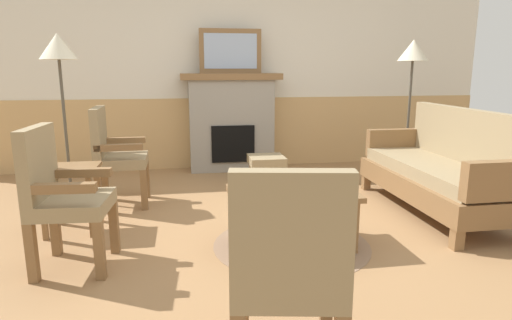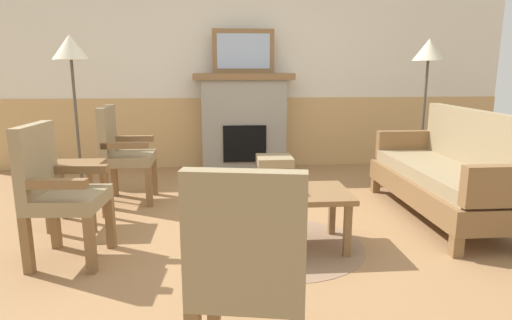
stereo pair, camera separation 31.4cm
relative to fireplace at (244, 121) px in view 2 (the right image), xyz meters
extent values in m
plane|color=#997047|center=(0.00, -2.35, -0.65)|extent=(14.00, 14.00, 0.00)
cube|color=silver|center=(0.00, 0.25, 0.70)|extent=(7.20, 0.12, 2.70)
cube|color=tan|center=(0.00, 0.18, -0.18)|extent=(7.20, 0.02, 0.95)
cube|color=gray|center=(0.00, 0.00, -0.05)|extent=(1.10, 0.36, 1.20)
cube|color=black|center=(0.00, -0.19, -0.27)|extent=(0.56, 0.02, 0.48)
cube|color=brown|center=(0.00, 0.00, 0.59)|extent=(1.30, 0.44, 0.08)
cube|color=brown|center=(0.00, 0.00, 0.91)|extent=(0.80, 0.03, 0.56)
cube|color=#9EB2D1|center=(0.00, -0.02, 0.91)|extent=(0.68, 0.01, 0.44)
cube|color=brown|center=(1.39, -1.24, -0.57)|extent=(0.08, 0.08, 0.16)
cube|color=brown|center=(1.39, -2.92, -0.57)|extent=(0.08, 0.08, 0.16)
cube|color=brown|center=(1.99, -1.24, -0.57)|extent=(0.08, 0.08, 0.16)
cube|color=brown|center=(1.69, -2.08, -0.39)|extent=(0.70, 1.80, 0.20)
cube|color=#937F5B|center=(1.69, -2.08, -0.23)|extent=(0.60, 1.70, 0.12)
cube|color=#937F5B|center=(1.99, -2.08, 0.08)|extent=(0.10, 1.70, 0.50)
cube|color=brown|center=(1.69, -1.23, -0.12)|extent=(0.60, 0.10, 0.30)
cube|color=brown|center=(1.69, -2.93, -0.12)|extent=(0.60, 0.10, 0.30)
cube|color=brown|center=(-0.24, -2.85, -0.45)|extent=(0.05, 0.05, 0.40)
cube|color=brown|center=(0.60, -2.85, -0.45)|extent=(0.05, 0.05, 0.40)
cube|color=brown|center=(-0.24, -2.41, -0.45)|extent=(0.05, 0.05, 0.40)
cube|color=brown|center=(0.60, -2.41, -0.45)|extent=(0.05, 0.05, 0.40)
cube|color=brown|center=(0.18, -2.63, -0.23)|extent=(0.96, 0.56, 0.04)
cylinder|color=#896B51|center=(0.18, -2.63, -0.65)|extent=(1.22, 1.22, 0.01)
cube|color=maroon|center=(0.22, -2.69, -0.20)|extent=(0.19, 0.16, 0.03)
cube|color=brown|center=(0.15, -1.09, -0.52)|extent=(0.05, 0.05, 0.26)
cube|color=brown|center=(0.45, -1.09, -0.52)|extent=(0.05, 0.05, 0.26)
cube|color=brown|center=(0.15, -0.79, -0.52)|extent=(0.05, 0.05, 0.26)
cube|color=brown|center=(0.45, -0.79, -0.52)|extent=(0.05, 0.05, 0.26)
cube|color=#937F5B|center=(0.30, -0.94, -0.34)|extent=(0.40, 0.40, 0.10)
cube|color=brown|center=(-1.16, -2.55, -0.45)|extent=(0.06, 0.06, 0.40)
cube|color=brown|center=(-1.19, -2.96, -0.45)|extent=(0.06, 0.06, 0.40)
cube|color=brown|center=(-1.58, -2.52, -0.45)|extent=(0.06, 0.06, 0.40)
cube|color=brown|center=(-1.60, -2.94, -0.45)|extent=(0.06, 0.06, 0.40)
cube|color=#937F5B|center=(-1.38, -2.74, -0.20)|extent=(0.51, 0.51, 0.10)
cube|color=#937F5B|center=(-1.58, -2.73, 0.09)|extent=(0.11, 0.48, 0.48)
cube|color=brown|center=(-1.37, -2.54, -0.03)|extent=(0.44, 0.10, 0.06)
cube|color=brown|center=(-1.39, -2.94, -0.03)|extent=(0.44, 0.10, 0.06)
cube|color=brown|center=(-1.03, -1.14, -0.45)|extent=(0.06, 0.06, 0.40)
cube|color=brown|center=(-1.02, -1.56, -0.45)|extent=(0.06, 0.06, 0.40)
cube|color=brown|center=(-1.45, -1.14, -0.45)|extent=(0.06, 0.06, 0.40)
cube|color=brown|center=(-1.44, -1.56, -0.45)|extent=(0.06, 0.06, 0.40)
cube|color=#937F5B|center=(-1.24, -1.35, -0.20)|extent=(0.49, 0.49, 0.10)
cube|color=#937F5B|center=(-1.44, -1.35, 0.09)|extent=(0.09, 0.48, 0.48)
cube|color=brown|center=(-1.24, -1.14, -0.03)|extent=(0.44, 0.08, 0.06)
cube|color=brown|center=(-1.23, -1.55, -0.03)|extent=(0.44, 0.08, 0.06)
cube|color=brown|center=(-0.36, -3.74, -0.45)|extent=(0.07, 0.07, 0.40)
cube|color=brown|center=(0.06, -3.81, -0.45)|extent=(0.07, 0.07, 0.40)
cube|color=#937F5B|center=(-0.19, -3.98, -0.20)|extent=(0.56, 0.56, 0.10)
cube|color=#937F5B|center=(-0.22, -4.18, 0.09)|extent=(0.49, 0.16, 0.48)
cube|color=brown|center=(-0.39, -3.94, -0.03)|extent=(0.15, 0.45, 0.06)
cube|color=brown|center=(0.01, -4.02, -0.03)|extent=(0.15, 0.45, 0.06)
cube|color=brown|center=(-1.74, -1.84, -0.39)|extent=(0.04, 0.04, 0.52)
cube|color=brown|center=(-1.38, -1.84, -0.39)|extent=(0.04, 0.04, 0.52)
cube|color=brown|center=(-1.74, -2.20, -0.39)|extent=(0.04, 0.04, 0.52)
cube|color=brown|center=(-1.38, -2.20, -0.39)|extent=(0.04, 0.04, 0.52)
cube|color=brown|center=(-1.56, -2.02, -0.12)|extent=(0.44, 0.44, 0.03)
cylinder|color=#332D28|center=(2.10, -0.79, -0.64)|extent=(0.24, 0.24, 0.03)
cylinder|color=#4C473D|center=(2.10, -0.79, 0.08)|extent=(0.03, 0.03, 1.40)
cone|color=beige|center=(2.10, -0.79, 0.90)|extent=(0.36, 0.36, 0.25)
cylinder|color=#332D28|center=(-1.80, -1.14, -0.64)|extent=(0.24, 0.24, 0.03)
cylinder|color=#4C473D|center=(-1.80, -1.14, 0.08)|extent=(0.03, 0.03, 1.40)
cone|color=beige|center=(-1.80, -1.14, 0.90)|extent=(0.36, 0.36, 0.25)
camera|label=1|loc=(-0.62, -5.70, 0.70)|focal=30.35mm
camera|label=2|loc=(-0.31, -5.74, 0.70)|focal=30.35mm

